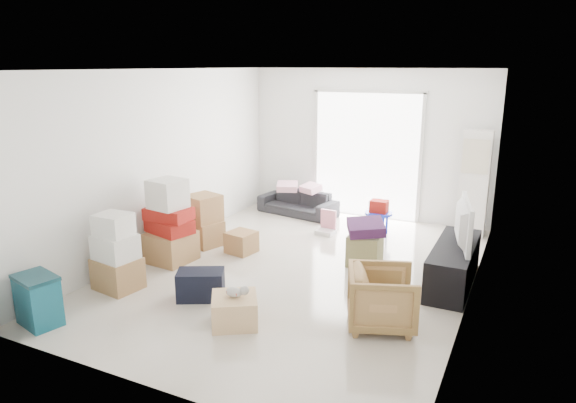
% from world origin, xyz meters
% --- Properties ---
extents(room_shell, '(4.98, 6.48, 3.18)m').
position_xyz_m(room_shell, '(0.00, 0.00, 1.35)').
color(room_shell, beige).
rests_on(room_shell, ground).
extents(sliding_door, '(2.10, 0.04, 2.33)m').
position_xyz_m(sliding_door, '(0.00, 2.98, 1.24)').
color(sliding_door, white).
rests_on(sliding_door, room_shell).
extents(ac_tower, '(0.45, 0.30, 1.75)m').
position_xyz_m(ac_tower, '(1.95, 2.65, 0.88)').
color(ac_tower, silver).
rests_on(ac_tower, room_shell).
extents(tv_console, '(0.48, 1.60, 0.53)m').
position_xyz_m(tv_console, '(2.00, 0.46, 0.27)').
color(tv_console, black).
rests_on(tv_console, room_shell).
extents(television, '(0.80, 1.13, 0.14)m').
position_xyz_m(television, '(2.00, 0.46, 0.60)').
color(television, black).
rests_on(television, tv_console).
extents(sofa, '(1.56, 0.68, 0.59)m').
position_xyz_m(sofa, '(-1.16, 2.50, 0.30)').
color(sofa, '#242529').
rests_on(sofa, room_shell).
extents(pillow_left, '(0.44, 0.40, 0.11)m').
position_xyz_m(pillow_left, '(-1.36, 2.45, 0.65)').
color(pillow_left, '#E9AAC1').
rests_on(pillow_left, sofa).
extents(pillow_right, '(0.43, 0.40, 0.12)m').
position_xyz_m(pillow_right, '(-0.90, 2.52, 0.65)').
color(pillow_right, '#E9AAC1').
rests_on(pillow_right, sofa).
extents(armchair, '(0.86, 0.89, 0.72)m').
position_xyz_m(armchair, '(1.48, -1.04, 0.36)').
color(armchair, tan).
rests_on(armchair, room_shell).
extents(storage_bins, '(0.56, 0.46, 0.57)m').
position_xyz_m(storage_bins, '(-1.90, -2.62, 0.29)').
color(storage_bins, '#105367').
rests_on(storage_bins, room_shell).
extents(box_stack_a, '(0.60, 0.52, 0.99)m').
position_xyz_m(box_stack_a, '(-1.80, -1.54, 0.44)').
color(box_stack_a, '#9A6E45').
rests_on(box_stack_a, room_shell).
extents(box_stack_b, '(0.74, 0.64, 1.21)m').
position_xyz_m(box_stack_b, '(-1.80, -0.48, 0.52)').
color(box_stack_b, '#9A6E45').
rests_on(box_stack_b, room_shell).
extents(box_stack_c, '(0.65, 0.59, 0.81)m').
position_xyz_m(box_stack_c, '(-1.77, 0.31, 0.39)').
color(box_stack_c, '#9A6E45').
rests_on(box_stack_c, room_shell).
extents(loose_box, '(0.45, 0.45, 0.32)m').
position_xyz_m(loose_box, '(-1.06, 0.26, 0.16)').
color(loose_box, '#9A6E45').
rests_on(loose_box, room_shell).
extents(duffel_bag, '(0.65, 0.55, 0.35)m').
position_xyz_m(duffel_bag, '(-0.69, -1.33, 0.18)').
color(duffel_bag, black).
rests_on(duffel_bag, room_shell).
extents(ottoman, '(0.47, 0.47, 0.44)m').
position_xyz_m(ottoman, '(0.77, 0.60, 0.22)').
color(ottoman, '#928E55').
rests_on(ottoman, room_shell).
extents(blanket, '(0.65, 0.65, 0.14)m').
position_xyz_m(blanket, '(0.77, 0.60, 0.51)').
color(blanket, '#3F1C47').
rests_on(blanket, ottoman).
extents(kids_table, '(0.46, 0.46, 0.60)m').
position_xyz_m(kids_table, '(0.57, 1.97, 0.42)').
color(kids_table, '#162AC4').
rests_on(kids_table, room_shell).
extents(toy_walker, '(0.32, 0.29, 0.40)m').
position_xyz_m(toy_walker, '(-0.23, 1.65, 0.11)').
color(toy_walker, silver).
rests_on(toy_walker, room_shell).
extents(wood_crate, '(0.67, 0.67, 0.32)m').
position_xyz_m(wood_crate, '(0.02, -1.69, 0.16)').
color(wood_crate, '#E1B182').
rests_on(wood_crate, room_shell).
extents(plush_bunny, '(0.26, 0.15, 0.13)m').
position_xyz_m(plush_bunny, '(0.05, -1.68, 0.38)').
color(plush_bunny, '#B2ADA8').
rests_on(plush_bunny, wood_crate).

